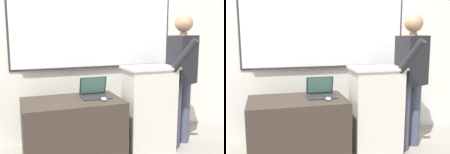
# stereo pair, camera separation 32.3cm
# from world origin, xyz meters

# --- Properties ---
(back_wall) EXTENTS (6.40, 0.17, 2.85)m
(back_wall) POSITION_xyz_m (-0.01, 1.15, 1.43)
(back_wall) COLOR silver
(back_wall) RESTS_ON ground_plane
(lectern_podium) EXTENTS (0.62, 0.40, 1.05)m
(lectern_podium) POSITION_xyz_m (0.34, 0.39, 0.53)
(lectern_podium) COLOR beige
(lectern_podium) RESTS_ON ground_plane
(side_desk) EXTENTS (1.09, 0.67, 0.70)m
(side_desk) POSITION_xyz_m (-0.58, 0.47, 0.35)
(side_desk) COLOR #382D26
(side_desk) RESTS_ON ground_plane
(person_presenter) EXTENTS (0.58, 0.67, 1.66)m
(person_presenter) POSITION_xyz_m (0.81, 0.42, 0.96)
(person_presenter) COLOR #474C60
(person_presenter) RESTS_ON ground_plane
(laptop) EXTENTS (0.33, 0.28, 0.22)m
(laptop) POSITION_xyz_m (-0.29, 0.55, 0.77)
(laptop) COLOR #28282D
(laptop) RESTS_ON side_desk
(wireless_keyboard) EXTENTS (0.42, 0.14, 0.02)m
(wireless_keyboard) POSITION_xyz_m (0.33, 0.34, 1.06)
(wireless_keyboard) COLOR silver
(wireless_keyboard) RESTS_ON lectern_podium
(computer_mouse_by_laptop) EXTENTS (0.06, 0.10, 0.03)m
(computer_mouse_by_laptop) POSITION_xyz_m (-0.25, 0.33, 0.72)
(computer_mouse_by_laptop) COLOR silver
(computer_mouse_by_laptop) RESTS_ON side_desk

